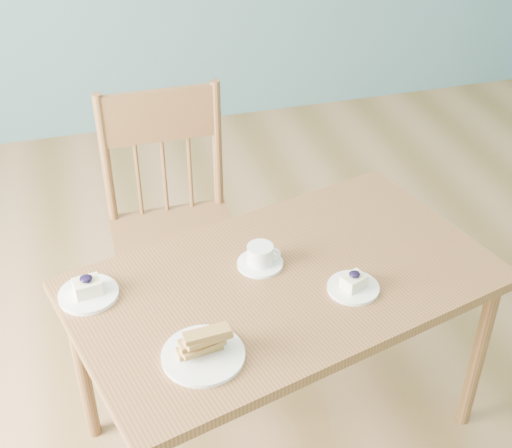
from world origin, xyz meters
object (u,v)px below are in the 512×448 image
(dining_table, at_px, (284,296))
(cheesecake_plate_near, at_px, (353,285))
(cheesecake_plate_far, at_px, (88,291))
(dining_chair, at_px, (174,226))
(coffee_cup, at_px, (261,257))
(biscotti_plate, at_px, (203,348))

(dining_table, height_order, cheesecake_plate_near, cheesecake_plate_near)
(cheesecake_plate_near, height_order, cheesecake_plate_far, cheesecake_plate_far)
(cheesecake_plate_far, bearing_deg, dining_chair, 56.77)
(dining_table, relative_size, cheesecake_plate_far, 8.03)
(cheesecake_plate_near, xyz_separation_m, coffee_cup, (-0.22, 0.18, 0.01))
(dining_table, xyz_separation_m, coffee_cup, (-0.05, 0.08, 0.10))
(cheesecake_plate_far, relative_size, coffee_cup, 1.23)
(dining_chair, relative_size, coffee_cup, 7.10)
(dining_chair, relative_size, biscotti_plate, 4.54)
(dining_table, xyz_separation_m, dining_chair, (-0.23, 0.57, -0.09))
(cheesecake_plate_near, relative_size, coffee_cup, 1.08)
(cheesecake_plate_near, xyz_separation_m, biscotti_plate, (-0.47, -0.14, 0.02))
(coffee_cup, relative_size, biscotti_plate, 0.64)
(dining_table, relative_size, coffee_cup, 9.92)
(dining_chair, height_order, cheesecake_plate_near, dining_chair)
(cheesecake_plate_far, xyz_separation_m, coffee_cup, (0.51, 0.00, 0.01))
(dining_table, height_order, cheesecake_plate_far, cheesecake_plate_far)
(coffee_cup, height_order, biscotti_plate, biscotti_plate)
(dining_table, height_order, coffee_cup, coffee_cup)
(cheesecake_plate_far, relative_size, biscotti_plate, 0.79)
(biscotti_plate, bearing_deg, dining_chair, 85.58)
(dining_chair, bearing_deg, dining_table, -67.56)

